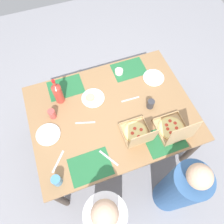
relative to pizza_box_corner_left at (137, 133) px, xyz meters
The scene contains 22 objects.
ground_plane 0.89m from the pizza_box_corner_left, 67.08° to the right, with size 6.00×6.00×0.00m, color gray.
dining_table 0.36m from the pizza_box_corner_left, 67.08° to the right, with size 1.59×1.19×0.78m.
placemat_near_left 0.79m from the pizza_box_corner_left, 106.79° to the right, with size 0.36×0.26×0.00m, color #236638.
placemat_near_right 0.90m from the pizza_box_corner_left, 56.98° to the right, with size 0.36×0.26×0.00m, color #236638.
placemat_far_left 0.27m from the pizza_box_corner_left, 149.68° to the left, with size 0.36×0.26×0.00m, color #236638.
placemat_far_right 0.51m from the pizza_box_corner_left, 15.19° to the left, with size 0.36×0.26×0.00m, color #236638.
pizza_box_corner_left is the anchor object (origin of this frame).
pizza_box_edge_far 0.34m from the pizza_box_corner_left, 166.53° to the left, with size 0.28×0.28×0.32m.
plate_middle 0.59m from the pizza_box_corner_left, 63.35° to the right, with size 0.23×0.23×0.03m.
plate_near_left 0.82m from the pizza_box_corner_left, 20.10° to the right, with size 0.23×0.23×0.02m.
plate_far_left 0.70m from the pizza_box_corner_left, 128.05° to the right, with size 0.22×0.22×0.02m.
soda_bottle 0.85m from the pizza_box_corner_left, 47.07° to the right, with size 0.09×0.09×0.32m.
cup_dark 0.80m from the pizza_box_corner_left, 11.76° to the left, with size 0.08×0.08×0.10m, color teal.
cup_clear_right 0.82m from the pizza_box_corner_left, 33.82° to the right, with size 0.07×0.07×0.11m, color #BF4742.
cup_spare 0.34m from the pizza_box_corner_left, 135.55° to the right, with size 0.07×0.07×0.10m, color #333338.
condiment_bowl 0.75m from the pizza_box_corner_left, 98.09° to the right, with size 0.09×0.09×0.04m, color white.
knife_by_far_left 0.34m from the pizza_box_corner_left, 20.19° to the left, with size 0.21×0.02×0.01m, color #B7B7BC.
knife_by_near_left 0.74m from the pizza_box_corner_left, ahead, with size 0.21×0.02×0.01m, color #B7B7BC.
fork_by_near_right 0.50m from the pizza_box_corner_left, 34.88° to the right, with size 0.19×0.02×0.01m, color #B7B7BC.
fork_by_far_right 0.40m from the pizza_box_corner_left, 103.79° to the right, with size 0.19×0.02×0.01m, color #B7B7BC.
diner_left_seat 0.66m from the pizza_box_corner_left, 112.69° to the left, with size 0.32×0.32×1.16m.
diner_right_seat 0.79m from the pizza_box_corner_left, 47.98° to the left, with size 0.32×0.32×1.17m.
Camera 1 is at (0.34, 0.95, 2.63)m, focal length 34.31 mm.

